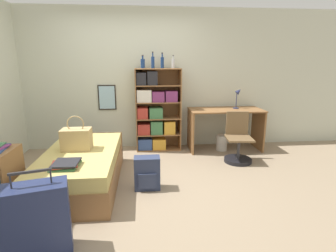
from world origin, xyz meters
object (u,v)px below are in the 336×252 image
object	(u,v)px
desk_chair	(238,146)
bottle_brown	(153,62)
bookcase	(155,112)
suitcase	(37,221)
desk_lamp	(238,95)
book_stack_on_bed	(66,164)
bottle_blue	(173,63)
bottle_green	(143,63)
desk	(225,121)
handbag	(77,139)
waste_bin	(222,143)
bed	(83,167)
bottle_clear	(162,62)
backpack	(147,173)

from	to	relation	value
desk_chair	bottle_brown	bearing A→B (deg)	151.54
bookcase	desk_chair	bearing A→B (deg)	-29.27
suitcase	desk_lamp	distance (m)	3.86
book_stack_on_bed	bottle_blue	bearing A→B (deg)	54.49
bottle_green	bottle_blue	size ratio (longest dim) A/B	1.01
bottle_blue	desk	xyz separation A→B (m)	(0.97, -0.17, -1.06)
handbag	desk_chair	distance (m)	2.56
bookcase	waste_bin	bearing A→B (deg)	-8.73
bed	handbag	world-z (taller)	handbag
bookcase	bottle_brown	bearing A→B (deg)	-151.98
suitcase	bed	bearing A→B (deg)	87.18
suitcase	bottle_clear	world-z (taller)	bottle_clear
bottle_brown	bottle_clear	size ratio (longest dim) A/B	1.05
book_stack_on_bed	bottle_green	world-z (taller)	bottle_green
desk_lamp	waste_bin	distance (m)	0.95
bed	desk_chair	xyz separation A→B (m)	(2.41, 0.63, 0.02)
bookcase	desk	world-z (taller)	bookcase
suitcase	waste_bin	world-z (taller)	suitcase
desk_chair	backpack	bearing A→B (deg)	-150.68
bed	bottle_green	world-z (taller)	bottle_green
book_stack_on_bed	waste_bin	size ratio (longest dim) A/B	1.12
desk_chair	bed	bearing A→B (deg)	-165.44
bottle_blue	backpack	bearing A→B (deg)	-107.52
bookcase	backpack	size ratio (longest dim) A/B	3.46
handbag	book_stack_on_bed	world-z (taller)	handbag
suitcase	backpack	world-z (taller)	suitcase
bottle_brown	desk	world-z (taller)	bottle_brown
backpack	bookcase	bearing A→B (deg)	83.73
bottle_blue	bookcase	bearing A→B (deg)	-172.80
bottle_clear	backpack	distance (m)	2.20
bottle_green	desk_lamp	bearing A→B (deg)	-2.94
desk	desk_chair	distance (m)	0.69
book_stack_on_bed	backpack	bearing A→B (deg)	20.94
bottle_brown	desk_lamp	world-z (taller)	bottle_brown
desk	bottle_brown	bearing A→B (deg)	174.98
backpack	handbag	bearing A→B (deg)	164.01
handbag	book_stack_on_bed	bearing A→B (deg)	-88.45
bottle_brown	bottle_blue	bearing A→B (deg)	8.63
book_stack_on_bed	bottle_green	xyz separation A→B (m)	(0.89, 1.98, 1.09)
bottle_brown	desk_lamp	distance (m)	1.69
bed	desk_lamp	bearing A→B (deg)	26.65
handbag	suitcase	xyz separation A→B (m)	(-0.01, -1.42, -0.30)
bookcase	bottle_blue	world-z (taller)	bottle_blue
bottle_clear	bottle_blue	xyz separation A→B (m)	(0.20, 0.00, -0.02)
suitcase	bottle_blue	xyz separation A→B (m)	(1.47, 2.82, 1.28)
bed	waste_bin	xyz separation A→B (m)	(2.30, 1.19, -0.10)
suitcase	bottle_blue	size ratio (longest dim) A/B	3.44
bottle_green	desk	world-z (taller)	bottle_green
suitcase	waste_bin	distance (m)	3.51
waste_bin	bookcase	bearing A→B (deg)	171.27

